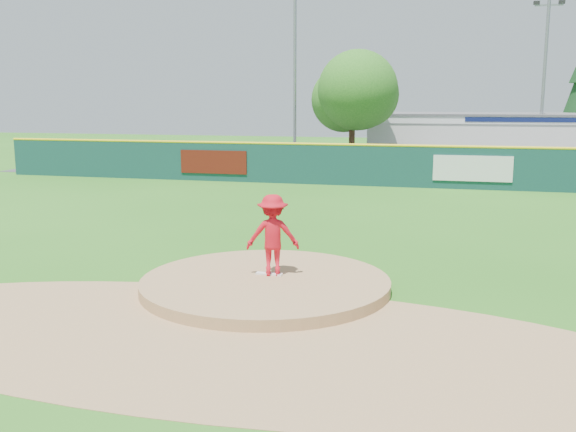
% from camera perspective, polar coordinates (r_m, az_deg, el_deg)
% --- Properties ---
extents(ground, '(120.00, 120.00, 0.00)m').
position_cam_1_polar(ground, '(14.29, -2.02, -6.52)').
color(ground, '#286B19').
rests_on(ground, ground).
extents(pitchers_mound, '(5.50, 5.50, 0.50)m').
position_cam_1_polar(pitchers_mound, '(14.29, -2.02, -6.52)').
color(pitchers_mound, '#9E774C').
rests_on(pitchers_mound, ground).
extents(pitching_rubber, '(0.60, 0.15, 0.04)m').
position_cam_1_polar(pitching_rubber, '(14.49, -1.69, -5.17)').
color(pitching_rubber, white).
rests_on(pitching_rubber, pitchers_mound).
extents(infield_dirt_arc, '(15.40, 15.40, 0.01)m').
position_cam_1_polar(infield_dirt_arc, '(11.60, -6.29, -10.59)').
color(infield_dirt_arc, '#9E774C').
rests_on(infield_dirt_arc, ground).
extents(parking_lot, '(44.00, 16.00, 0.02)m').
position_cam_1_polar(parking_lot, '(40.52, 8.89, 4.27)').
color(parking_lot, '#38383A').
rests_on(parking_lot, ground).
extents(pitcher, '(1.32, 0.98, 1.82)m').
position_cam_1_polar(pitcher, '(14.29, -1.37, -1.70)').
color(pitcher, red).
rests_on(pitcher, pitchers_mound).
extents(van, '(5.42, 3.51, 1.39)m').
position_cam_1_polar(van, '(35.91, 3.90, 4.75)').
color(van, silver).
rests_on(van, parking_lot).
extents(pool_building_grp, '(15.20, 8.20, 3.31)m').
position_cam_1_polar(pool_building_grp, '(45.23, 17.22, 6.64)').
color(pool_building_grp, silver).
rests_on(pool_building_grp, ground).
extents(fence_banners, '(16.49, 0.04, 1.20)m').
position_cam_1_polar(fence_banners, '(31.68, 4.33, 4.54)').
color(fence_banners, '#58150C').
rests_on(fence_banners, ground).
extents(playground_slide, '(1.10, 3.10, 1.71)m').
position_cam_1_polar(playground_slide, '(39.54, -10.28, 5.33)').
color(playground_slide, blue).
rests_on(playground_slide, ground).
extents(outfield_fence, '(40.00, 0.14, 2.07)m').
position_cam_1_polar(outfield_fence, '(31.51, 7.31, 4.61)').
color(outfield_fence, '#123A38').
rests_on(outfield_fence, ground).
extents(deciduous_tree, '(5.60, 5.60, 7.36)m').
position_cam_1_polar(deciduous_tree, '(38.58, 5.76, 10.81)').
color(deciduous_tree, '#382314').
rests_on(deciduous_tree, ground).
extents(light_pole_left, '(1.75, 0.25, 11.00)m').
position_cam_1_polar(light_pole_left, '(41.37, 0.61, 12.89)').
color(light_pole_left, gray).
rests_on(light_pole_left, ground).
extents(light_pole_right, '(1.75, 0.25, 10.00)m').
position_cam_1_polar(light_pole_right, '(42.45, 21.80, 11.42)').
color(light_pole_right, gray).
rests_on(light_pole_right, ground).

